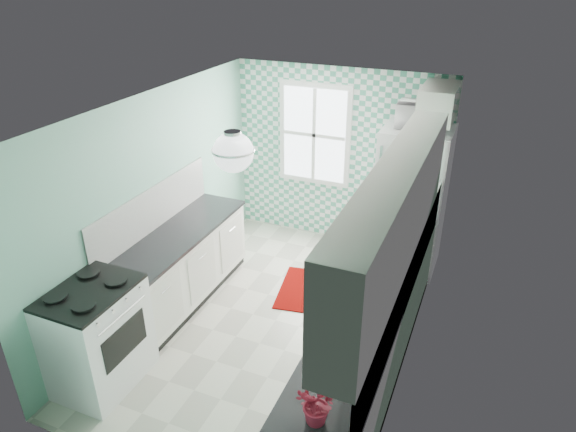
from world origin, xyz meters
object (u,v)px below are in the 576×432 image
at_px(microwave, 421,116).
at_px(fruit_bowl, 339,372).
at_px(fridge, 411,200).
at_px(potted_plant, 318,406).
at_px(sink, 396,250).
at_px(ceiling_light, 233,152).
at_px(stove, 96,335).

bearing_deg(microwave, fruit_bowl, 91.54).
xyz_separation_m(fridge, potted_plant, (0.09, -3.79, 0.13)).
distance_m(fruit_bowl, microwave, 3.50).
xyz_separation_m(potted_plant, microwave, (-0.09, 3.79, 0.98)).
distance_m(sink, microwave, 1.72).
height_order(ceiling_light, microwave, ceiling_light).
bearing_deg(fruit_bowl, fridge, 91.56).
xyz_separation_m(fruit_bowl, microwave, (-0.09, 3.32, 1.09)).
height_order(sink, fruit_bowl, sink).
bearing_deg(potted_plant, fridge, 91.36).
xyz_separation_m(fridge, microwave, (0.00, 0.00, 1.11)).
bearing_deg(fridge, fruit_bowl, -87.86).
distance_m(stove, microwave, 4.32).
height_order(fridge, potted_plant, fridge).
distance_m(potted_plant, microwave, 3.92).
distance_m(sink, fruit_bowl, 2.03).
relative_size(ceiling_light, potted_plant, 1.14).
xyz_separation_m(fridge, sink, (0.09, -1.29, -0.03)).
distance_m(ceiling_light, stove, 2.25).
height_order(stove, microwave, microwave).
relative_size(fridge, potted_plant, 6.27).
bearing_deg(ceiling_light, fruit_bowl, -30.13).
relative_size(sink, microwave, 0.97).
distance_m(stove, potted_plant, 2.50).
bearing_deg(ceiling_light, potted_plant, -44.20).
xyz_separation_m(stove, sink, (2.40, 2.03, 0.38)).
bearing_deg(stove, fruit_bowl, 2.57).
height_order(fridge, sink, fridge).
height_order(fridge, microwave, microwave).
relative_size(ceiling_light, microwave, 0.64).
bearing_deg(fruit_bowl, stove, 179.98).
xyz_separation_m(ceiling_light, fridge, (1.11, 2.62, -1.36)).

